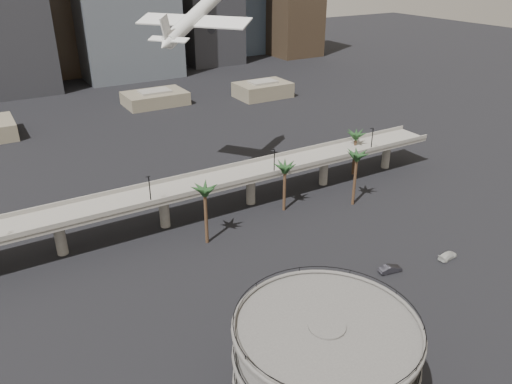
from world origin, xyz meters
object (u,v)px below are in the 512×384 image
airborne_jet (194,18)px  overpass (209,186)px  parking_ramp (324,367)px  car_a (265,310)px  car_c (448,256)px  car_b (390,269)px

airborne_jet → overpass: bearing=-146.0°
parking_ramp → car_a: size_ratio=4.90×
overpass → airborne_jet: bearing=71.7°
overpass → airborne_jet: 37.48m
parking_ramp → overpass: bearing=77.6°
car_a → car_c: size_ratio=0.98×
overpass → car_a: (-7.64, -36.83, -6.57)m
overpass → car_c: (32.48, -41.00, -6.67)m
parking_ramp → car_a: (5.36, 22.17, -9.06)m
car_b → airborne_jet: bearing=26.3°
airborne_jet → car_b: 68.18m
car_a → car_b: car_a is taller
parking_ramp → car_b: size_ratio=4.86×
airborne_jet → car_c: airborne_jet is taller
car_b → overpass: bearing=37.0°
parking_ramp → overpass: (13.00, 59.00, -2.50)m
overpass → car_a: overpass is taller
parking_ramp → car_b: 39.22m
car_b → car_c: bearing=-89.7°
car_c → car_b: bearing=72.9°
parking_ramp → car_a: parking_ramp is taller
car_a → airborne_jet: bearing=-7.9°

